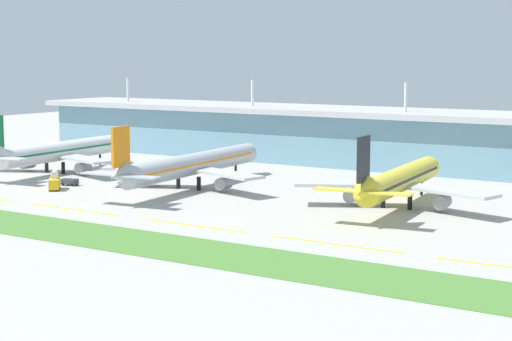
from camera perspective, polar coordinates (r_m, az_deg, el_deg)
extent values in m
plane|color=#A8A59E|center=(185.30, -1.95, -3.31)|extent=(600.00, 600.00, 0.00)
cube|color=#6693A8|center=(273.16, 10.31, 1.83)|extent=(280.00, 28.00, 16.37)
cube|color=#B2B2B7|center=(272.41, 10.36, 3.73)|extent=(288.00, 34.00, 1.80)
cylinder|color=silver|center=(327.21, -8.52, 5.34)|extent=(0.90, 0.90, 9.00)
cylinder|color=silver|center=(293.31, -0.24, 5.17)|extent=(0.90, 0.90, 9.00)
cylinder|color=silver|center=(266.95, 9.92, 4.82)|extent=(0.90, 0.90, 9.00)
cylinder|color=silver|center=(267.39, -12.84, 1.27)|extent=(10.50, 50.93, 5.80)
cone|color=silver|center=(288.63, -9.34, 1.82)|extent=(5.86, 4.50, 5.51)
cube|color=silver|center=(243.08, -16.09, 0.79)|extent=(10.26, 4.12, 0.36)
cube|color=#B7BABF|center=(272.17, -15.36, 1.02)|extent=(24.44, 17.07, 0.70)
cylinder|color=gray|center=(272.74, -14.95, 0.46)|extent=(3.61, 4.78, 3.20)
cube|color=#B7BABF|center=(256.54, -11.42, 0.76)|extent=(24.94, 13.39, 0.70)
cylinder|color=gray|center=(258.74, -11.41, 0.19)|extent=(3.61, 4.78, 3.20)
cylinder|color=black|center=(282.56, -10.33, 0.71)|extent=(0.70, 0.70, 3.60)
cylinder|color=black|center=(267.76, -13.75, 0.24)|extent=(1.10, 1.10, 3.60)
cylinder|color=black|center=(263.61, -12.70, 0.16)|extent=(1.10, 1.10, 3.60)
cube|color=#146B38|center=(267.35, -12.84, 1.36)|extent=(10.07, 45.90, 0.60)
cylinder|color=#ADB2BC|center=(229.88, -4.13, 0.44)|extent=(11.34, 61.35, 5.80)
cone|color=#ADB2BC|center=(257.92, -0.33, 1.24)|extent=(5.85, 4.49, 5.51)
cone|color=#ADB2BC|center=(202.22, -9.13, -0.28)|extent=(5.51, 7.05, 5.72)
cube|color=orange|center=(202.24, -8.99, 1.57)|extent=(1.28, 6.44, 9.50)
cube|color=#ADB2BC|center=(205.95, -10.27, -0.22)|extent=(10.25, 4.10, 0.36)
cube|color=#ADB2BC|center=(199.43, -7.77, -0.42)|extent=(10.25, 4.10, 0.36)
cube|color=#B7BABF|center=(232.91, -7.21, 0.17)|extent=(24.45, 17.03, 0.70)
cylinder|color=gray|center=(233.79, -6.75, -0.49)|extent=(3.60, 4.77, 3.20)
cube|color=#B7BABF|center=(220.20, -2.07, -0.20)|extent=(24.94, 13.44, 0.70)
cylinder|color=gray|center=(222.42, -2.15, -0.85)|extent=(3.60, 4.77, 3.20)
cylinder|color=black|center=(250.09, -1.36, -0.05)|extent=(0.70, 0.70, 3.60)
cylinder|color=black|center=(229.69, -5.19, -0.76)|extent=(1.10, 1.10, 3.60)
cylinder|color=black|center=(226.32, -3.82, -0.87)|extent=(1.10, 1.10, 3.60)
cube|color=orange|center=(229.83, -4.13, 0.54)|extent=(10.82, 55.27, 0.60)
cylinder|color=yellow|center=(203.35, 9.60, -0.58)|extent=(11.36, 49.70, 5.80)
cone|color=yellow|center=(228.82, 11.53, 0.27)|extent=(5.93, 4.60, 5.51)
cone|color=yellow|center=(177.12, 7.02, -1.35)|extent=(5.65, 7.14, 5.72)
cube|color=black|center=(177.17, 7.16, 0.76)|extent=(1.42, 6.44, 9.50)
cube|color=yellow|center=(179.47, 5.41, -1.27)|extent=(10.30, 4.31, 0.36)
cube|color=yellow|center=(175.91, 8.76, -1.51)|extent=(10.30, 4.31, 0.36)
cube|color=#B7BABF|center=(203.14, 5.99, -0.90)|extent=(24.34, 17.43, 0.70)
cylinder|color=gray|center=(204.50, 6.43, -1.64)|extent=(3.69, 4.83, 3.20)
cube|color=#B7BABF|center=(196.22, 12.57, -1.34)|extent=(24.94, 12.96, 0.70)
cylinder|color=gray|center=(198.33, 12.31, -2.06)|extent=(3.69, 4.83, 3.20)
cylinder|color=black|center=(221.65, 10.95, -1.17)|extent=(0.70, 0.70, 3.60)
cylinder|color=black|center=(202.17, 8.45, -1.96)|extent=(1.10, 1.10, 3.60)
cylinder|color=black|center=(200.34, 10.20, -2.08)|extent=(1.10, 1.10, 3.60)
cube|color=black|center=(203.30, 9.60, -0.47)|extent=(10.84, 44.80, 0.60)
cube|color=yellow|center=(202.10, -12.05, -2.56)|extent=(28.00, 0.70, 0.04)
cube|color=yellow|center=(180.06, -4.33, -3.65)|extent=(28.00, 0.70, 0.04)
cube|color=yellow|center=(162.21, 5.33, -4.91)|extent=(28.00, 0.70, 0.04)
cube|color=#477A33|center=(163.98, -7.44, -4.80)|extent=(300.00, 18.00, 0.10)
cube|color=gold|center=(232.79, -13.26, -0.83)|extent=(6.77, 7.07, 2.60)
cylinder|color=silver|center=(233.28, -13.26, -0.27)|extent=(4.17, 4.30, 2.00)
cylinder|color=black|center=(230.42, -13.00, -1.24)|extent=(0.86, 0.90, 0.90)
cylinder|color=black|center=(230.58, -13.58, -1.25)|extent=(0.86, 0.90, 0.90)
cylinder|color=black|center=(235.40, -12.92, -1.05)|extent=(0.86, 0.90, 0.90)
cylinder|color=black|center=(235.55, -13.49, -1.06)|extent=(0.86, 0.90, 0.90)
cube|color=#333842|center=(239.80, -12.28, -0.71)|extent=(4.72, 3.05, 1.40)
cylinder|color=black|center=(239.86, -11.82, -0.86)|extent=(0.94, 0.48, 0.90)
cylinder|color=black|center=(238.14, -12.13, -0.93)|extent=(0.94, 0.48, 0.90)
cylinder|color=black|center=(241.66, -12.42, -0.82)|extent=(0.94, 0.48, 0.90)
cylinder|color=black|center=(239.95, -12.72, -0.88)|extent=(0.94, 0.48, 0.90)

